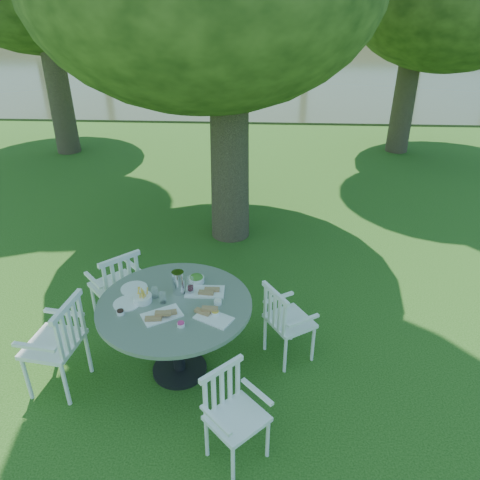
% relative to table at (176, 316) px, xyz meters
% --- Properties ---
extents(ground, '(140.00, 140.00, 0.00)m').
position_rel_table_xyz_m(ground, '(0.55, 1.13, -0.71)').
color(ground, '#153D0C').
rests_on(ground, ground).
extents(table, '(1.49, 1.49, 0.86)m').
position_rel_table_xyz_m(table, '(0.00, 0.00, 0.00)').
color(table, black).
rests_on(table, ground).
extents(chair_ne, '(0.59, 0.60, 0.89)m').
position_rel_table_xyz_m(chair_ne, '(1.06, 0.26, -0.19)').
color(chair_ne, white).
rests_on(chair_ne, ground).
extents(chair_nw, '(0.67, 0.67, 0.97)m').
position_rel_table_xyz_m(chair_nw, '(-0.79, 0.73, -0.14)').
color(chair_nw, white).
rests_on(chair_nw, ground).
extents(chair_sw, '(0.55, 0.58, 1.01)m').
position_rel_table_xyz_m(chair_sw, '(-1.05, -0.27, -0.11)').
color(chair_sw, white).
rests_on(chair_sw, ground).
extents(chair_se, '(0.60, 0.60, 0.86)m').
position_rel_table_xyz_m(chair_se, '(0.60, -0.91, -0.20)').
color(chair_se, white).
rests_on(chair_se, ground).
extents(tableware, '(1.18, 0.84, 0.24)m').
position_rel_table_xyz_m(tableware, '(-0.04, 0.09, 0.20)').
color(tableware, white).
rests_on(tableware, table).
extents(river, '(100.00, 28.00, 0.12)m').
position_rel_table_xyz_m(river, '(0.55, 24.13, -0.71)').
color(river, '#2F3720').
rests_on(river, ground).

